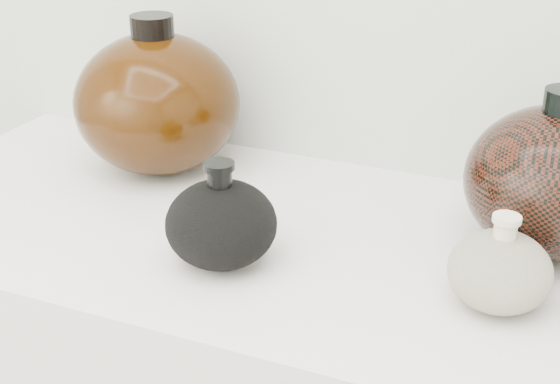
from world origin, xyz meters
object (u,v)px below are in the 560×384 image
at_px(left_round_pot, 157,103).
at_px(cream_gourd_vase, 500,270).
at_px(right_round_pot, 555,181).
at_px(black_gourd_vase, 221,223).

bearing_deg(left_round_pot, cream_gourd_vase, -19.29).
bearing_deg(right_round_pot, left_round_pot, 176.58).
distance_m(black_gourd_vase, right_round_pot, 0.40).
xyz_separation_m(black_gourd_vase, right_round_pot, (0.35, 0.18, 0.04)).
distance_m(black_gourd_vase, left_round_pot, 0.31).
bearing_deg(cream_gourd_vase, black_gourd_vase, -174.20).
distance_m(left_round_pot, right_round_pot, 0.57).
relative_size(cream_gourd_vase, right_round_pot, 0.66).
bearing_deg(left_round_pot, right_round_pot, -3.42).
height_order(black_gourd_vase, left_round_pot, left_round_pot).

